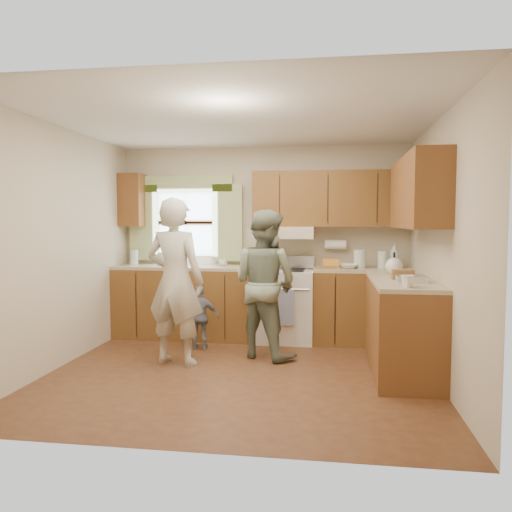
% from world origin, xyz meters
% --- Properties ---
extents(room, '(3.80, 3.80, 3.80)m').
position_xyz_m(room, '(0.00, 0.00, 1.25)').
color(room, '#4B2817').
rests_on(room, ground).
extents(kitchen_fixtures, '(3.80, 2.25, 2.15)m').
position_xyz_m(kitchen_fixtures, '(0.61, 1.08, 0.84)').
color(kitchen_fixtures, '#4A2B10').
rests_on(kitchen_fixtures, ground).
extents(stove, '(0.76, 0.67, 1.07)m').
position_xyz_m(stove, '(0.30, 1.44, 0.47)').
color(stove, silver).
rests_on(stove, ground).
extents(woman_left, '(0.71, 0.54, 1.77)m').
position_xyz_m(woman_left, '(-0.74, 0.22, 0.88)').
color(woman_left, beige).
rests_on(woman_left, ground).
extents(woman_right, '(1.01, 0.94, 1.65)m').
position_xyz_m(woman_right, '(0.16, 0.65, 0.82)').
color(woman_right, '#29482D').
rests_on(woman_right, ground).
extents(child, '(0.47, 0.24, 0.77)m').
position_xyz_m(child, '(-0.63, 0.85, 0.38)').
color(child, gray).
rests_on(child, ground).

